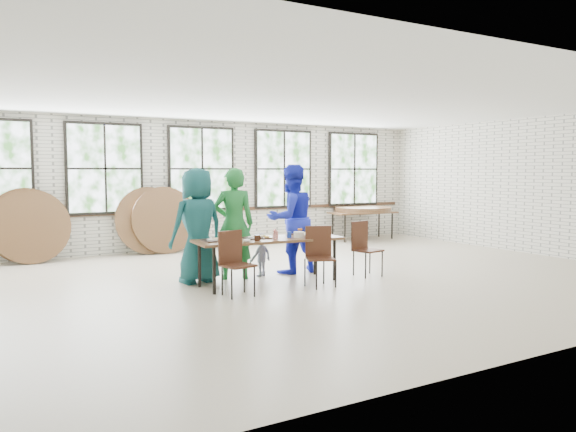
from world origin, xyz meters
The scene contains 13 objects.
room centered at (0.00, 4.44, 1.83)m, with size 12.00×12.00×12.00m.
dining_table centered at (-0.59, -0.01, 0.69)m, with size 2.45×0.97×0.74m.
chair_near_left centered at (-1.43, -0.49, 0.56)m, with size 0.50×0.48×0.95m.
chair_near_right centered at (0.02, -0.55, 0.56)m, with size 0.55×0.54×0.95m.
chair_spare centered at (1.18, -0.20, 0.56)m, with size 0.50×0.49×0.95m.
adult_teal centered at (-1.56, 0.64, 0.94)m, with size 0.92×0.60×1.88m, color #196051.
adult_green centered at (-0.91, 0.64, 0.94)m, with size 0.68×0.45×1.88m, color #1F7531.
toddler centered at (-0.41, 0.64, 0.38)m, with size 0.49×0.28×0.75m, color #121738.
adult_blue centered at (0.21, 0.64, 0.97)m, with size 0.94×0.73×1.94m, color #1D29CB.
storage_table centered at (4.33, 3.92, 0.69)m, with size 1.84×0.85×0.74m.
tabletop_clutter centered at (-0.51, -0.02, 0.77)m, with size 2.06×0.60×0.11m.
round_tops_stacked centered at (4.33, 3.92, 0.80)m, with size 1.50×1.50×0.13m.
round_tops_leaning centered at (-2.45, 4.18, 0.73)m, with size 4.31×0.50×1.50m.
Camera 1 is at (-4.83, -7.96, 1.83)m, focal length 35.00 mm.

